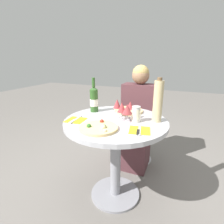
{
  "coord_description": "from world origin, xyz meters",
  "views": [
    {
      "loc": [
        0.5,
        -1.29,
        1.28
      ],
      "look_at": [
        0.01,
        -0.1,
        0.87
      ],
      "focal_mm": 28.0,
      "sensor_mm": 36.0,
      "label": 1
    }
  ],
  "objects": [
    {
      "name": "wine_glass_center",
      "position": [
        0.04,
        0.03,
        0.88
      ],
      "size": [
        0.08,
        0.08,
        0.15
      ],
      "color": "silver",
      "rests_on": "dining_table"
    },
    {
      "name": "place_setting_right",
      "position": [
        0.24,
        -0.15,
        0.78
      ],
      "size": [
        0.18,
        0.19,
        0.01
      ],
      "color": "yellow",
      "rests_on": "dining_table"
    },
    {
      "name": "pizza_small_far",
      "position": [
        0.03,
        0.26,
        0.79
      ],
      "size": [
        0.28,
        0.28,
        0.05
      ],
      "color": "#E5C17F",
      "rests_on": "dining_table"
    },
    {
      "name": "ground_plane",
      "position": [
        0.0,
        0.0,
        0.0
      ],
      "size": [
        12.0,
        12.0,
        0.0
      ],
      "primitive_type": "plane",
      "color": "slate",
      "rests_on": "ground"
    },
    {
      "name": "seated_diner",
      "position": [
        0.03,
        0.62,
        0.54
      ],
      "size": [
        0.39,
        0.44,
        1.2
      ],
      "rotation": [
        0.0,
        0.0,
        3.14
      ],
      "color": "#512D33",
      "rests_on": "ground_plane"
    },
    {
      "name": "pizza_large",
      "position": [
        -0.04,
        -0.23,
        0.78
      ],
      "size": [
        0.29,
        0.29,
        0.04
      ],
      "color": "#E5C17F",
      "rests_on": "dining_table"
    },
    {
      "name": "dining_table",
      "position": [
        0.0,
        0.0,
        0.59
      ],
      "size": [
        0.87,
        0.87,
        0.77
      ],
      "color": "gray",
      "rests_on": "ground_plane"
    },
    {
      "name": "sugar_shaker",
      "position": [
        0.17,
        0.03,
        0.84
      ],
      "size": [
        0.07,
        0.07,
        0.13
      ],
      "color": "silver",
      "rests_on": "dining_table"
    },
    {
      "name": "wine_glass_front_right",
      "position": [
        0.1,
        -0.01,
        0.88
      ],
      "size": [
        0.08,
        0.08,
        0.15
      ],
      "color": "silver",
      "rests_on": "dining_table"
    },
    {
      "name": "wine_bottle",
      "position": [
        -0.28,
        0.15,
        0.89
      ],
      "size": [
        0.08,
        0.08,
        0.33
      ],
      "color": "#2D5623",
      "rests_on": "dining_table"
    },
    {
      "name": "place_setting_left",
      "position": [
        -0.31,
        -0.14,
        0.78
      ],
      "size": [
        0.16,
        0.19,
        0.01
      ],
      "color": "yellow",
      "rests_on": "dining_table"
    },
    {
      "name": "chair_behind_diner",
      "position": [
        0.03,
        0.76,
        0.46
      ],
      "size": [
        0.42,
        0.42,
        0.94
      ],
      "rotation": [
        0.0,
        0.0,
        3.14
      ],
      "color": "#ADADB2",
      "rests_on": "ground_plane"
    },
    {
      "name": "wine_glass_back_left",
      "position": [
        -0.02,
        0.07,
        0.89
      ],
      "size": [
        0.07,
        0.07,
        0.16
      ],
      "color": "silver",
      "rests_on": "dining_table"
    },
    {
      "name": "wine_glass_back_right",
      "position": [
        0.1,
        0.07,
        0.89
      ],
      "size": [
        0.07,
        0.07,
        0.15
      ],
      "color": "silver",
      "rests_on": "dining_table"
    },
    {
      "name": "tall_carafe",
      "position": [
        0.32,
        0.1,
        0.94
      ],
      "size": [
        0.08,
        0.08,
        0.36
      ],
      "color": "tan",
      "rests_on": "dining_table"
    }
  ]
}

